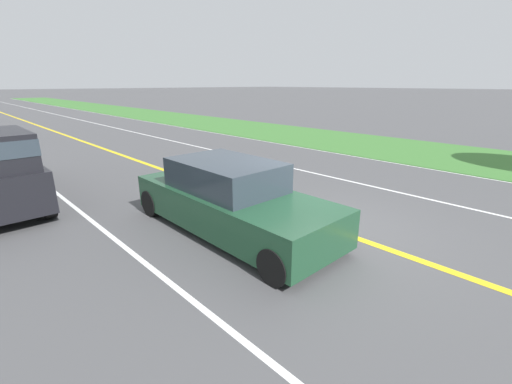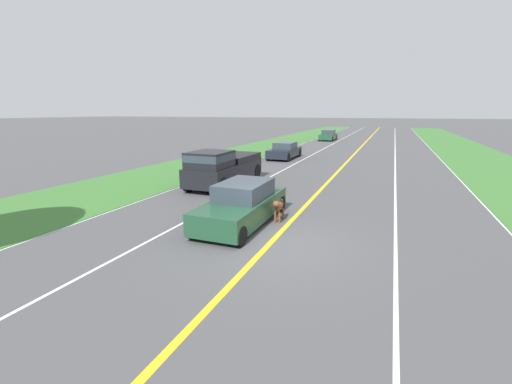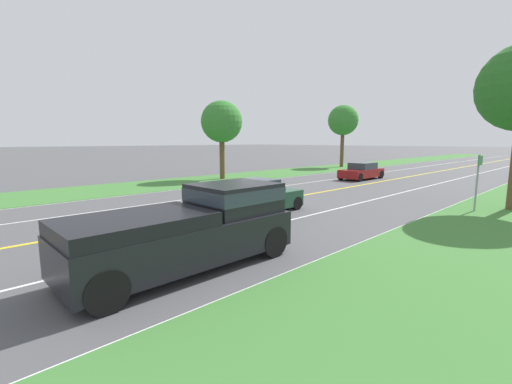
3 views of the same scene
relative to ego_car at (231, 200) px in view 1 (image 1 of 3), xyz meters
The scene contains 8 objects.
ground_plane 2.15m from the ego_car, 139.43° to the left, with size 400.00×400.00×0.00m, color #4C4C4F.
centre_divider_line 2.14m from the ego_car, 139.43° to the left, with size 0.18×160.00×0.01m, color yellow.
lane_edge_line_left 8.68m from the ego_car, behind, with size 0.14×160.00×0.01m, color white.
lane_dash_same_dir 2.45m from the ego_car, 34.18° to the left, with size 0.10×160.00×0.01m, color white.
lane_dash_oncoming 5.26m from the ego_car, 165.29° to the left, with size 0.10×160.00×0.01m, color white.
grass_verge_left 11.64m from the ego_car, behind, with size 6.00×160.00×0.03m, color #3D7533.
ego_car is the anchor object (origin of this frame).
dog 1.28m from the ego_car, 152.73° to the right, with size 0.25×1.21×0.86m.
Camera 1 is at (5.68, 3.79, 2.93)m, focal length 24.00 mm.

